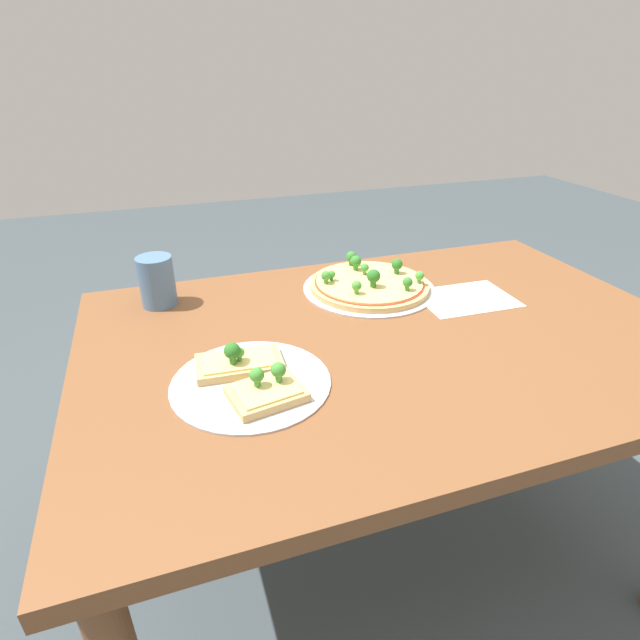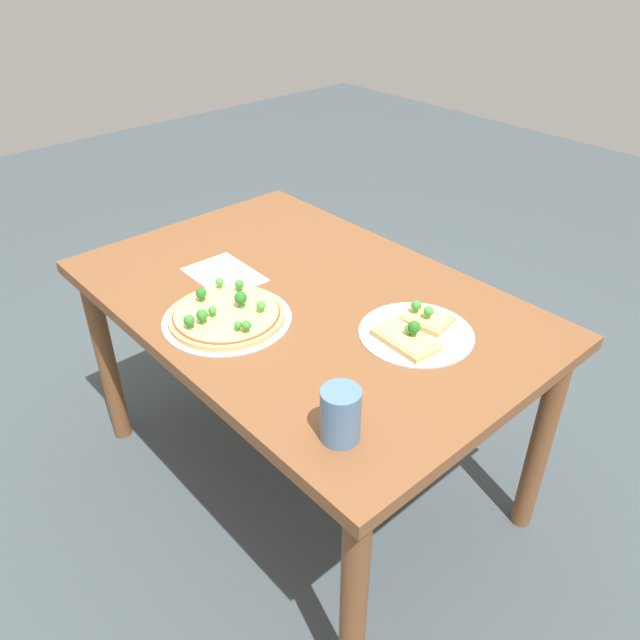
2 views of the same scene
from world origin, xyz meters
The scene contains 6 objects.
ground_plane centered at (0.00, 0.00, 0.00)m, with size 8.00×8.00×0.00m, color #3D474C.
dining_table centered at (0.00, 0.00, 0.61)m, with size 1.30×0.86×0.70m.
pizza_tray_whole centered at (0.04, 0.23, 0.71)m, with size 0.34×0.34×0.07m.
pizza_tray_slice centered at (-0.33, -0.09, 0.71)m, with size 0.29×0.29×0.07m.
drinking_cup centered at (-0.47, 0.30, 0.76)m, with size 0.08×0.08×0.12m, color #4C7099.
paper_menu centered at (0.24, 0.10, 0.70)m, with size 0.23×0.16×0.00m, color white.
Camera 1 is at (-0.45, -0.84, 1.22)m, focal length 28.00 mm.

